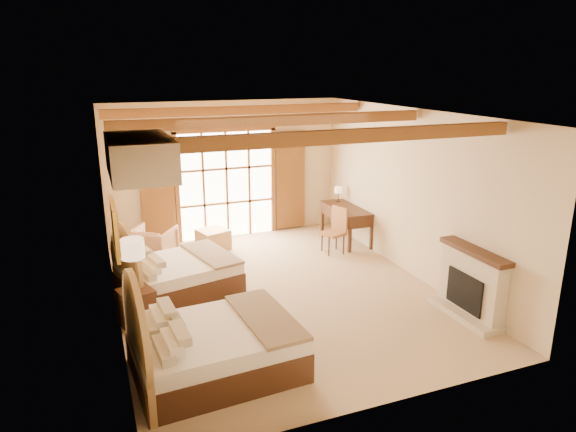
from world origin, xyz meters
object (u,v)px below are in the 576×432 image
bed_far (170,273)px  nightstand (137,307)px  armchair (153,246)px  bed_near (204,345)px  desk (346,223)px

bed_far → nightstand: (-0.69, -0.99, -0.09)m
nightstand → armchair: armchair is taller
bed_near → desk: bearing=40.4°
bed_near → nightstand: size_ratio=3.76×
desk → nightstand: bearing=-152.7°
armchair → nightstand: bearing=110.3°
bed_near → desk: size_ratio=1.44×
nightstand → desk: desk is taller
bed_far → desk: bearing=5.3°
bed_far → desk: 4.49m
bed_far → armchair: size_ratio=2.66×
bed_far → desk: (4.26, 1.42, 0.05)m
bed_near → bed_far: bearing=86.5°
bed_near → bed_far: (-0.02, 2.72, -0.03)m
nightstand → bed_far: bearing=37.4°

